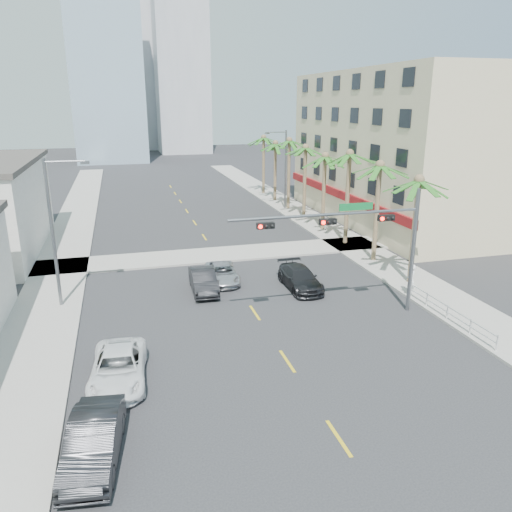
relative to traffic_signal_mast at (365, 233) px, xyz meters
The scene contains 26 objects.
ground 11.06m from the traffic_signal_mast, 126.03° to the right, with size 260.00×260.00×0.00m, color #262628.
sidewalk_right 14.44m from the traffic_signal_mast, 62.71° to the left, with size 4.00×120.00×0.15m, color gray.
sidewalk_left 22.05m from the traffic_signal_mast, 145.89° to the left, with size 4.00×120.00×0.15m, color gray.
sidewalk_cross 15.99m from the traffic_signal_mast, 112.38° to the left, with size 80.00×4.00×0.15m, color gray.
building_right 27.47m from the traffic_signal_mast, 53.68° to the left, with size 15.25×28.00×15.00m.
tower_far_left 90.14m from the traffic_signal_mast, 99.00° to the left, with size 14.00×14.00×48.00m, color #99B2C6.
tower_far_right 105.10m from the traffic_signal_mast, 88.20° to the left, with size 12.00×12.00×60.00m, color #ADADB2.
tower_far_center 118.45m from the traffic_signal_mast, 94.29° to the left, with size 16.00×16.00×42.00m, color #ADADB2.
traffic_signal_mast is the anchor object (origin of this frame).
palm_tree_0 7.37m from the traffic_signal_mast, 34.84° to the left, with size 4.80×4.80×7.80m.
palm_tree_1 11.18m from the traffic_signal_mast, 57.84° to the left, with size 4.80×4.80×8.16m.
palm_tree_2 15.81m from the traffic_signal_mast, 68.07° to the left, with size 4.80×4.80×8.52m.
palm_tree_3 20.59m from the traffic_signal_mast, 73.51° to the left, with size 4.80×4.80×7.80m.
palm_tree_4 25.63m from the traffic_signal_mast, 76.83° to the left, with size 4.80×4.80×8.16m.
palm_tree_5 30.72m from the traffic_signal_mast, 79.05° to the left, with size 4.80×4.80×8.52m.
palm_tree_6 35.78m from the traffic_signal_mast, 80.63° to the left, with size 4.80×4.80×7.80m.
palm_tree_7 40.93m from the traffic_signal_mast, 81.82° to the left, with size 4.80×4.80×8.16m.
streetlight_left 17.84m from the traffic_signal_mast, 160.18° to the left, with size 2.55×0.25×9.00m.
streetlight_right 30.50m from the traffic_signal_mast, 80.16° to the left, with size 2.55×0.25×9.00m.
guardrail 6.59m from the traffic_signal_mast, 23.39° to the right, with size 0.08×8.08×1.00m.
car_parked_mid 17.51m from the traffic_signal_mast, 148.72° to the right, with size 1.67×4.79×1.58m, color black.
car_parked_far 14.80m from the traffic_signal_mast, 164.66° to the right, with size 2.37×5.13×1.43m, color white.
car_lane_left 11.21m from the traffic_signal_mast, 141.86° to the left, with size 1.56×4.46×1.47m, color black.
car_lane_center 11.17m from the traffic_signal_mast, 129.84° to the left, with size 2.06×4.48×1.24m, color #B8B7BC.
car_lane_right 7.04m from the traffic_signal_mast, 108.68° to the left, with size 2.00×4.91×1.42m, color black.
pedestrian 6.28m from the traffic_signal_mast, 23.26° to the left, with size 0.74×0.48×2.02m, color white.
Camera 1 is at (-7.14, -16.41, 12.03)m, focal length 35.00 mm.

